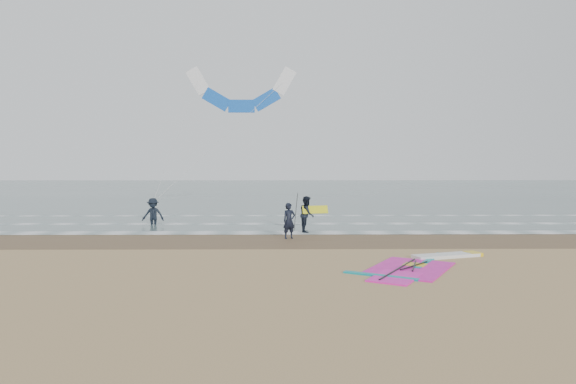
{
  "coord_description": "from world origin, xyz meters",
  "views": [
    {
      "loc": [
        -0.34,
        -16.7,
        3.4
      ],
      "look_at": [
        -0.1,
        5.0,
        2.2
      ],
      "focal_mm": 32.0,
      "sensor_mm": 36.0,
      "label": 1
    }
  ],
  "objects_px": {
    "person_walking": "(307,214)",
    "surf_kite": "(241,94)",
    "person_standing": "(289,221)",
    "person_wading": "(153,208)",
    "windsurf_rig": "(422,265)"
  },
  "relations": [
    {
      "from": "person_standing",
      "to": "surf_kite",
      "type": "relative_size",
      "value": 0.2
    },
    {
      "from": "windsurf_rig",
      "to": "surf_kite",
      "type": "height_order",
      "value": "surf_kite"
    },
    {
      "from": "windsurf_rig",
      "to": "person_wading",
      "type": "distance_m",
      "value": 16.46
    },
    {
      "from": "windsurf_rig",
      "to": "person_standing",
      "type": "xyz_separation_m",
      "value": [
        -4.35,
        6.2,
        0.78
      ]
    },
    {
      "from": "surf_kite",
      "to": "person_wading",
      "type": "bearing_deg",
      "value": -137.12
    },
    {
      "from": "surf_kite",
      "to": "person_standing",
      "type": "bearing_deg",
      "value": -72.98
    },
    {
      "from": "person_walking",
      "to": "surf_kite",
      "type": "xyz_separation_m",
      "value": [
        -3.8,
        7.36,
        6.89
      ]
    },
    {
      "from": "person_standing",
      "to": "person_wading",
      "type": "xyz_separation_m",
      "value": [
        -7.46,
        5.23,
        0.11
      ]
    },
    {
      "from": "person_wading",
      "to": "windsurf_rig",
      "type": "bearing_deg",
      "value": -42.39
    },
    {
      "from": "person_standing",
      "to": "windsurf_rig",
      "type": "bearing_deg",
      "value": -79.39
    },
    {
      "from": "person_walking",
      "to": "person_wading",
      "type": "bearing_deg",
      "value": 73.36
    },
    {
      "from": "windsurf_rig",
      "to": "person_walking",
      "type": "height_order",
      "value": "person_walking"
    },
    {
      "from": "person_standing",
      "to": "person_wading",
      "type": "relative_size",
      "value": 0.88
    },
    {
      "from": "windsurf_rig",
      "to": "person_walking",
      "type": "distance_m",
      "value": 9.03
    },
    {
      "from": "windsurf_rig",
      "to": "surf_kite",
      "type": "distance_m",
      "value": 18.92
    }
  ]
}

